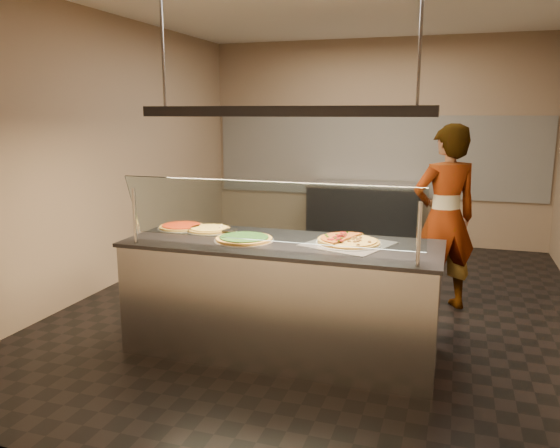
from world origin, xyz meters
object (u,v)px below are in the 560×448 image
(half_pizza_sausage, at_px, (363,242))
(heat_lamp_housing, at_px, (282,111))
(prep_table, at_px, (364,216))
(pizza_tomato, at_px, (182,226))
(pizza_cheese, at_px, (209,229))
(half_pizza_pepperoni, at_px, (334,239))
(pizza_spinach, at_px, (244,239))
(worker, at_px, (445,218))
(serving_counter, at_px, (282,297))
(perforated_tray, at_px, (348,243))
(pizza_spatula, at_px, (225,228))
(sneeze_guard, at_px, (268,213))

(half_pizza_sausage, height_order, heat_lamp_housing, heat_lamp_housing)
(prep_table, bearing_deg, pizza_tomato, -106.77)
(prep_table, bearing_deg, pizza_cheese, -102.36)
(half_pizza_pepperoni, bearing_deg, pizza_tomato, 173.83)
(half_pizza_pepperoni, distance_m, pizza_spinach, 0.72)
(worker, bearing_deg, serving_counter, 20.96)
(worker, xyz_separation_m, heat_lamp_housing, (-1.21, -1.47, 1.03))
(pizza_spinach, xyz_separation_m, prep_table, (0.35, 3.83, -0.48))
(perforated_tray, distance_m, pizza_tomato, 1.54)
(serving_counter, xyz_separation_m, heat_lamp_housing, (0.00, 0.00, 1.48))
(pizza_cheese, bearing_deg, prep_table, 77.64)
(serving_counter, bearing_deg, prep_table, 89.21)
(perforated_tray, height_order, half_pizza_sausage, half_pizza_sausage)
(pizza_tomato, bearing_deg, heat_lamp_housing, -12.97)
(half_pizza_sausage, height_order, pizza_spinach, half_pizza_sausage)
(perforated_tray, height_order, pizza_tomato, pizza_tomato)
(pizza_spatula, bearing_deg, half_pizza_pepperoni, -8.38)
(serving_counter, bearing_deg, worker, 50.40)
(half_pizza_sausage, bearing_deg, sneeze_guard, -146.46)
(half_pizza_pepperoni, bearing_deg, heat_lamp_housing, -168.83)
(half_pizza_pepperoni, height_order, half_pizza_sausage, half_pizza_pepperoni)
(sneeze_guard, height_order, pizza_cheese, sneeze_guard)
(half_pizza_sausage, bearing_deg, pizza_cheese, 174.79)
(heat_lamp_housing, bearing_deg, pizza_spatula, 159.05)
(pizza_spinach, bearing_deg, worker, 45.16)
(pizza_spatula, bearing_deg, sneeze_guard, -43.85)
(serving_counter, relative_size, perforated_tray, 3.36)
(serving_counter, xyz_separation_m, worker, (1.21, 1.47, 0.45))
(serving_counter, bearing_deg, pizza_cheese, 164.42)
(worker, bearing_deg, pizza_spatula, 4.99)
(serving_counter, relative_size, heat_lamp_housing, 1.09)
(pizza_cheese, height_order, heat_lamp_housing, heat_lamp_housing)
(pizza_cheese, bearing_deg, pizza_spatula, 9.96)
(half_pizza_pepperoni, height_order, pizza_cheese, half_pizza_pepperoni)
(pizza_spinach, bearing_deg, pizza_tomato, 157.88)
(sneeze_guard, height_order, worker, worker)
(perforated_tray, height_order, worker, worker)
(half_pizza_pepperoni, bearing_deg, worker, 59.78)
(sneeze_guard, relative_size, pizza_spinach, 4.66)
(serving_counter, height_order, worker, worker)
(sneeze_guard, distance_m, pizza_spinach, 0.50)
(perforated_tray, bearing_deg, half_pizza_pepperoni, -179.92)
(pizza_tomato, relative_size, prep_table, 0.27)
(half_pizza_pepperoni, distance_m, worker, 1.60)
(pizza_spinach, height_order, pizza_cheese, pizza_spinach)
(half_pizza_pepperoni, xyz_separation_m, prep_table, (-0.35, 3.69, -0.50))
(serving_counter, xyz_separation_m, perforated_tray, (0.52, 0.08, 0.47))
(sneeze_guard, relative_size, half_pizza_sausage, 4.23)
(pizza_tomato, distance_m, prep_table, 3.72)
(sneeze_guard, distance_m, perforated_tray, 0.73)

